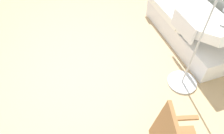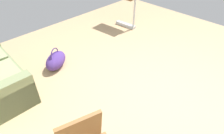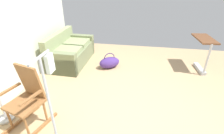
# 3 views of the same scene
# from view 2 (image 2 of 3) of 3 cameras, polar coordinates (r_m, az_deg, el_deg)

# --- Properties ---
(ground_plane) EXTENTS (6.82, 6.82, 0.00)m
(ground_plane) POSITION_cam_2_polar(r_m,az_deg,el_deg) (3.62, 10.94, -4.59)
(ground_plane) COLOR tan
(overbed_table) EXTENTS (0.86, 0.48, 0.84)m
(overbed_table) POSITION_cam_2_polar(r_m,az_deg,el_deg) (5.36, 3.75, 17.34)
(overbed_table) COLOR #B2B5BA
(overbed_table) RESTS_ON ground
(duffel_bag) EXTENTS (0.57, 0.64, 0.43)m
(duffel_bag) POSITION_cam_2_polar(r_m,az_deg,el_deg) (4.00, -16.33, 1.88)
(duffel_bag) COLOR #472D7A
(duffel_bag) RESTS_ON ground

